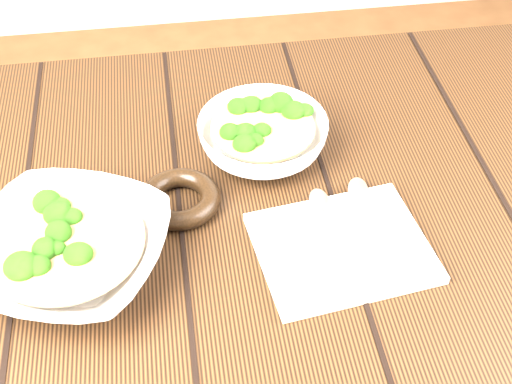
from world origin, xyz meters
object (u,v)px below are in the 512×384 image
object	(u,v)px
soup_bowl_back	(263,136)
napkin	(342,248)
soup_bowl_front	(68,251)
trivet	(179,199)
table	(202,284)

from	to	relation	value
soup_bowl_back	napkin	distance (m)	0.21
soup_bowl_front	trivet	world-z (taller)	soup_bowl_front
soup_bowl_front	napkin	distance (m)	0.33
table	trivet	distance (m)	0.14
table	soup_bowl_back	bearing A→B (deg)	50.37
soup_bowl_front	soup_bowl_back	distance (m)	0.31
table	trivet	xyz separation A→B (m)	(-0.02, 0.04, 0.13)
soup_bowl_back	napkin	size ratio (longest dim) A/B	1.08
soup_bowl_front	napkin	xyz separation A→B (m)	(0.32, -0.02, -0.02)
soup_bowl_front	soup_bowl_back	bearing A→B (deg)	33.96
soup_bowl_back	trivet	size ratio (longest dim) A/B	2.09
soup_bowl_front	soup_bowl_back	size ratio (longest dim) A/B	1.34
soup_bowl_front	trivet	distance (m)	0.16
table	napkin	xyz separation A→B (m)	(0.17, -0.07, 0.13)
soup_bowl_back	soup_bowl_front	bearing A→B (deg)	-146.04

